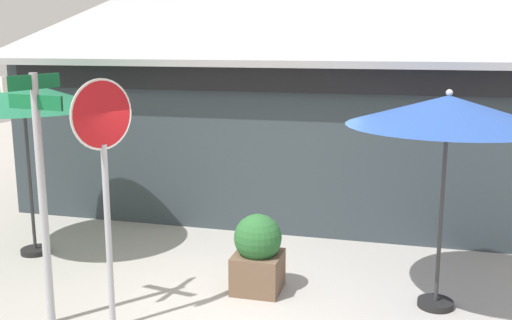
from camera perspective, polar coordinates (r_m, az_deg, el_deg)
The scene contains 7 objects.
ground_plane at distance 7.63m, azimuth -1.04°, elevation -14.10°, with size 28.00×28.00×0.10m, color #ADA8A0.
cafe_building at distance 11.86m, azimuth 2.59°, elevation 3.56°, with size 9.95×4.94×4.26m.
street_sign_post at distance 6.95m, azimuth -20.29°, elevation -1.56°, with size 0.75×0.81×2.92m.
stop_sign at distance 6.57m, azimuth -14.61°, elevation 0.18°, with size 0.35×0.70×2.87m.
patio_umbrella_forest_green_left at distance 9.33m, azimuth -21.79°, elevation 5.81°, with size 2.37×2.37×2.74m.
patio_umbrella_royal_blue_center at distance 7.17m, azimuth 18.25°, elevation 4.44°, with size 2.37×2.37×2.71m.
sidewalk_planter at distance 7.75m, azimuth 0.18°, elevation -9.08°, with size 0.63×0.63×1.04m.
Camera 1 is at (1.88, -6.61, 3.26)m, focal length 40.96 mm.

